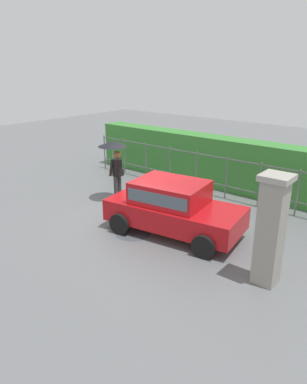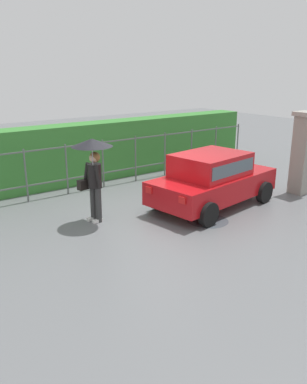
% 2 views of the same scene
% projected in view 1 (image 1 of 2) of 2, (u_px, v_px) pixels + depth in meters
% --- Properties ---
extents(ground_plane, '(40.00, 40.00, 0.00)m').
position_uv_depth(ground_plane, '(145.00, 215.00, 11.16)').
color(ground_plane, slate).
extents(car, '(3.91, 2.28, 1.48)m').
position_uv_depth(car, '(173.00, 206.00, 9.74)').
color(car, '#B71116').
rests_on(car, ground).
extents(pedestrian, '(0.96, 0.96, 2.06)m').
position_uv_depth(pedestrian, '(115.00, 157.00, 11.98)').
color(pedestrian, '#333333').
rests_on(pedestrian, ground).
extents(gate_pillar, '(0.60, 0.60, 2.42)m').
position_uv_depth(gate_pillar, '(271.00, 230.00, 7.31)').
color(gate_pillar, gray).
rests_on(gate_pillar, ground).
extents(fence_section, '(11.03, 0.05, 1.50)m').
position_uv_depth(fence_section, '(211.00, 172.00, 12.67)').
color(fence_section, '#59605B').
rests_on(fence_section, ground).
extents(hedge_row, '(11.98, 0.90, 1.90)m').
position_uv_depth(hedge_row, '(225.00, 163.00, 13.36)').
color(hedge_row, '#387F33').
rests_on(hedge_row, ground).
extents(puddle_near, '(1.02, 1.02, 0.00)m').
position_uv_depth(puddle_near, '(133.00, 233.00, 9.97)').
color(puddle_near, '#4C545B').
rests_on(puddle_near, ground).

